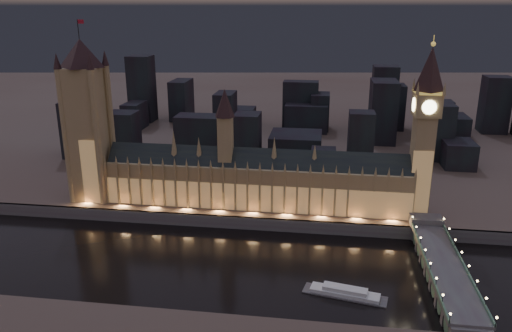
# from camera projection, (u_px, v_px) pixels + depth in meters

# --- Properties ---
(ground_plane) EXTENTS (2000.00, 2000.00, 0.00)m
(ground_plane) POSITION_uv_depth(u_px,v_px,m) (233.00, 260.00, 280.20)
(ground_plane) COLOR black
(ground_plane) RESTS_ON ground
(north_bank) EXTENTS (2000.00, 960.00, 8.00)m
(north_bank) POSITION_uv_depth(u_px,v_px,m) (295.00, 95.00, 768.99)
(north_bank) COLOR #4C362D
(north_bank) RESTS_ON ground
(embankment_wall) EXTENTS (2000.00, 2.50, 8.00)m
(embankment_wall) POSITION_uv_depth(u_px,v_px,m) (245.00, 223.00, 317.61)
(embankment_wall) COLOR #4D4048
(embankment_wall) RESTS_ON ground
(palace_of_westminster) EXTENTS (202.00, 22.24, 78.00)m
(palace_of_westminster) POSITION_uv_depth(u_px,v_px,m) (254.00, 179.00, 329.90)
(palace_of_westminster) COLOR #8F8153
(palace_of_westminster) RESTS_ON north_bank
(victoria_tower) EXTENTS (31.68, 31.68, 119.96)m
(victoria_tower) POSITION_uv_depth(u_px,v_px,m) (87.00, 113.00, 332.58)
(victoria_tower) COLOR #8F8153
(victoria_tower) RESTS_ON north_bank
(elizabeth_tower) EXTENTS (18.00, 18.00, 111.86)m
(elizabeth_tower) POSITION_uv_depth(u_px,v_px,m) (425.00, 119.00, 302.49)
(elizabeth_tower) COLOR #8F8153
(elizabeth_tower) RESTS_ON north_bank
(westminster_bridge) EXTENTS (19.13, 113.00, 15.90)m
(westminster_bridge) POSITION_uv_depth(u_px,v_px,m) (442.00, 267.00, 260.20)
(westminster_bridge) COLOR #4D4048
(westminster_bridge) RESTS_ON ground
(river_boat) EXTENTS (42.06, 17.59, 4.50)m
(river_boat) POSITION_uv_depth(u_px,v_px,m) (345.00, 293.00, 245.07)
(river_boat) COLOR #4D4048
(river_boat) RESTS_ON ground
(city_backdrop) EXTENTS (462.02, 215.63, 74.49)m
(city_backdrop) POSITION_uv_depth(u_px,v_px,m) (319.00, 117.00, 496.18)
(city_backdrop) COLOR black
(city_backdrop) RESTS_ON north_bank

